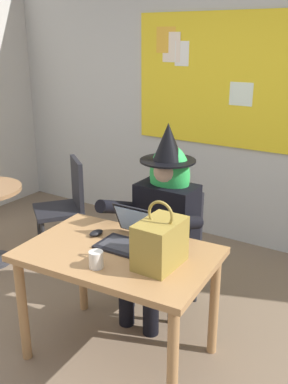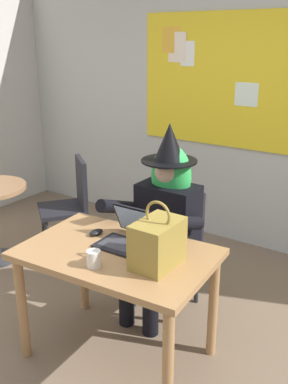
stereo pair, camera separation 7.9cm
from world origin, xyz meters
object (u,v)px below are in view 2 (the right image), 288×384
at_px(desk_main, 117,267).
at_px(chair_at_desk, 173,242).
at_px(coffee_mug, 94,259).
at_px(chair_spare_by_window, 71,201).
at_px(laptop, 126,235).
at_px(person_costumed, 164,212).
at_px(computer_mouse, 96,232).
at_px(handbag, 158,243).

relative_size(desk_main, chair_at_desk, 1.34).
bearing_deg(coffee_mug, chair_at_desk, 93.76).
bearing_deg(coffee_mug, desk_main, 93.54).
bearing_deg(coffee_mug, chair_spare_by_window, 138.23).
distance_m(desk_main, coffee_mug, 0.27).
bearing_deg(laptop, chair_at_desk, 90.91).
height_order(chair_at_desk, chair_spare_by_window, chair_spare_by_window).
height_order(desk_main, laptop, laptop).
distance_m(person_costumed, computer_mouse, 0.54).
distance_m(chair_at_desk, chair_spare_by_window, 1.24).
relative_size(person_costumed, chair_spare_by_window, 1.56).
height_order(desk_main, coffee_mug, coffee_mug).
xyz_separation_m(chair_at_desk, chair_spare_by_window, (-1.22, 0.20, 0.01)).
bearing_deg(chair_spare_by_window, chair_at_desk, 118.46).
xyz_separation_m(handbag, chair_spare_by_window, (-1.56, 0.93, -0.37)).
bearing_deg(chair_spare_by_window, coffee_mug, 85.93).
bearing_deg(desk_main, coffee_mug, -86.46).
xyz_separation_m(desk_main, computer_mouse, (-0.25, 0.10, 0.12)).
bearing_deg(chair_spare_by_window, computer_mouse, 88.85).
bearing_deg(computer_mouse, chair_spare_by_window, 148.55).
xyz_separation_m(person_costumed, handbag, (0.34, -0.61, 0.10)).
relative_size(desk_main, person_costumed, 0.85).
bearing_deg(coffee_mug, handbag, 37.70).
height_order(laptop, coffee_mug, laptop).
relative_size(desk_main, chair_spare_by_window, 1.33).
xyz_separation_m(chair_at_desk, handbag, (0.34, -0.73, 0.38)).
distance_m(chair_at_desk, coffee_mug, 0.99).
bearing_deg(laptop, handbag, -23.87).
bearing_deg(coffee_mug, laptop, 96.11).
relative_size(chair_at_desk, laptop, 2.72).
bearing_deg(handbag, chair_at_desk, 114.75).
relative_size(person_costumed, computer_mouse, 13.34).
bearing_deg(person_costumed, chair_at_desk, 176.82).
distance_m(desk_main, computer_mouse, 0.29).
height_order(desk_main, handbag, handbag).
xyz_separation_m(desk_main, laptop, (-0.02, 0.12, 0.15)).
bearing_deg(laptop, desk_main, -80.85).
xyz_separation_m(desk_main, handbag, (0.29, -0.01, 0.24)).
bearing_deg(handbag, coffee_mug, -142.30).
xyz_separation_m(desk_main, chair_at_desk, (-0.05, 0.73, -0.14)).
height_order(person_costumed, coffee_mug, person_costumed).
distance_m(laptop, chair_spare_by_window, 1.51).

